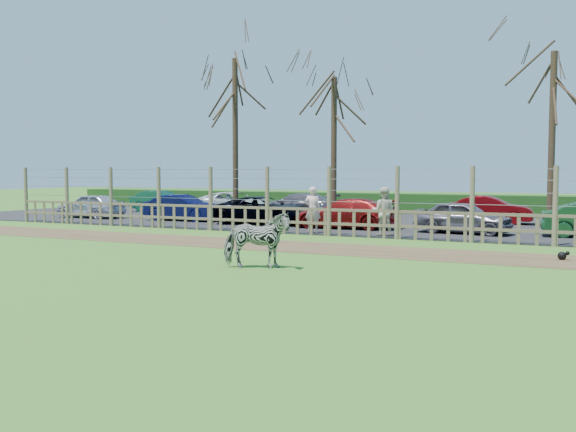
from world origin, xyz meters
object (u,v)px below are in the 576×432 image
at_px(car_2, 264,210).
at_px(visitor_a, 313,210).
at_px(car_11, 489,210).
at_px(visitor_b, 383,211).
at_px(car_8, 234,203).
at_px(car_1, 183,208).
at_px(crow, 563,256).
at_px(tree_right, 553,97).
at_px(car_7, 162,201).
at_px(car_4, 463,217).
at_px(tree_mid, 334,114).
at_px(car_9, 297,205).
at_px(tree_left, 235,100).
at_px(car_0, 91,206).
at_px(car_3, 345,213).
at_px(zebra, 256,240).

bearing_deg(car_2, visitor_a, -129.92).
bearing_deg(visitor_a, car_11, -131.50).
xyz_separation_m(visitor_b, car_8, (-10.43, 7.34, -0.26)).
distance_m(visitor_b, car_1, 10.84).
height_order(visitor_b, crow, visitor_b).
distance_m(tree_right, car_7, 21.05).
xyz_separation_m(car_4, car_11, (0.17, 5.23, 0.00)).
distance_m(visitor_a, car_2, 4.31).
distance_m(car_4, car_11, 5.24).
bearing_deg(tree_mid, crow, -41.27).
bearing_deg(crow, visitor_b, 147.97).
bearing_deg(car_2, car_8, 38.81).
bearing_deg(car_2, car_7, 58.52).
bearing_deg(tree_right, car_4, -129.62).
xyz_separation_m(car_4, car_9, (-9.05, 4.93, 0.00)).
bearing_deg(visitor_a, tree_left, -40.98).
bearing_deg(car_0, car_1, 94.03).
height_order(car_0, car_11, same).
bearing_deg(crow, car_9, 139.66).
xyz_separation_m(tree_mid, car_2, (-2.31, -2.37, -4.23)).
bearing_deg(crow, tree_mid, 138.73).
height_order(tree_mid, car_1, tree_mid).
xyz_separation_m(tree_right, car_11, (-2.58, 1.91, -4.60)).
relative_size(car_3, car_7, 1.14).
xyz_separation_m(tree_right, car_7, (-20.43, 2.11, -4.60)).
height_order(visitor_b, car_1, visitor_b).
distance_m(tree_right, car_2, 12.54).
xyz_separation_m(car_0, car_11, (18.22, 5.04, 0.00)).
distance_m(car_0, car_4, 18.05).
xyz_separation_m(visitor_b, car_3, (-2.27, 2.21, -0.26)).
bearing_deg(visitor_b, car_1, -22.14).
height_order(tree_left, car_9, tree_left).
bearing_deg(car_7, visitor_a, -122.08).
height_order(tree_mid, car_2, tree_mid).
bearing_deg(tree_right, tree_left, -173.66).
distance_m(crow, car_8, 19.88).
relative_size(tree_mid, car_8, 1.58).
relative_size(car_2, car_9, 1.04).
bearing_deg(car_8, car_9, -95.02).
xyz_separation_m(tree_left, car_4, (10.75, -1.83, -4.98)).
height_order(crow, car_1, car_1).
height_order(tree_right, car_7, tree_right).
bearing_deg(car_3, car_4, 84.30).
xyz_separation_m(tree_right, car_3, (-7.44, -3.18, -4.60)).
height_order(zebra, car_0, zebra).
xyz_separation_m(car_3, car_7, (-12.99, 5.29, 0.00)).
xyz_separation_m(visitor_a, car_3, (0.43, 2.29, -0.26)).
distance_m(visitor_b, car_7, 17.01).
bearing_deg(car_9, car_1, -42.73).
height_order(visitor_b, car_4, visitor_b).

